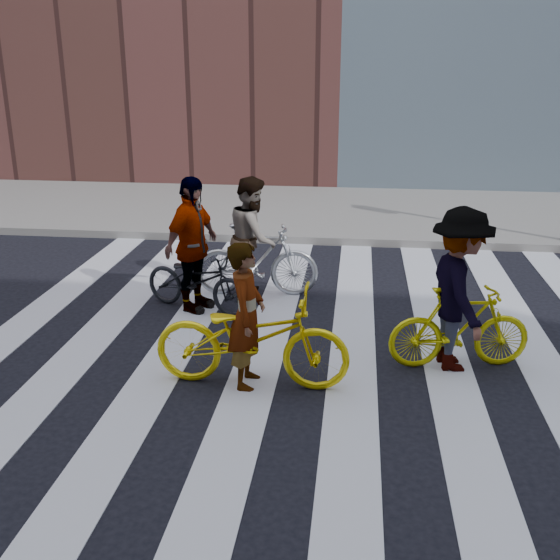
% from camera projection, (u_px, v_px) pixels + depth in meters
% --- Properties ---
extents(ground, '(100.00, 100.00, 0.00)m').
position_uv_depth(ground, '(306.00, 362.00, 7.72)').
color(ground, black).
rests_on(ground, ground).
extents(sidewalk_far, '(100.00, 5.00, 0.15)m').
position_uv_depth(sidewalk_far, '(333.00, 212.00, 14.73)').
color(sidewalk_far, gray).
rests_on(sidewalk_far, ground).
extents(zebra_crosswalk, '(8.25, 10.00, 0.01)m').
position_uv_depth(zebra_crosswalk, '(306.00, 362.00, 7.72)').
color(zebra_crosswalk, silver).
rests_on(zebra_crosswalk, ground).
extents(bike_yellow_left, '(2.13, 0.79, 1.11)m').
position_uv_depth(bike_yellow_left, '(252.00, 338.00, 7.03)').
color(bike_yellow_left, yellow).
rests_on(bike_yellow_left, ground).
extents(bike_silver_mid, '(1.87, 0.66, 1.10)m').
position_uv_depth(bike_silver_mid, '(257.00, 260.00, 9.71)').
color(bike_silver_mid, silver).
rests_on(bike_silver_mid, ground).
extents(bike_yellow_right, '(1.68, 0.73, 0.98)m').
position_uv_depth(bike_yellow_right, '(460.00, 328.00, 7.46)').
color(bike_yellow_right, '#CFCA0B').
rests_on(bike_yellow_right, ground).
extents(bike_dark_rear, '(1.78, 1.15, 0.88)m').
position_uv_depth(bike_dark_rear, '(197.00, 280.00, 9.17)').
color(bike_dark_rear, black).
rests_on(bike_dark_rear, ground).
extents(rider_left, '(0.40, 0.60, 1.62)m').
position_uv_depth(rider_left, '(247.00, 316.00, 6.95)').
color(rider_left, slate).
rests_on(rider_left, ground).
extents(rider_mid, '(0.74, 0.92, 1.79)m').
position_uv_depth(rider_mid, '(253.00, 237.00, 9.60)').
color(rider_mid, slate).
rests_on(rider_mid, ground).
extents(rider_right, '(0.90, 1.32, 1.89)m').
position_uv_depth(rider_right, '(459.00, 290.00, 7.32)').
color(rider_right, slate).
rests_on(rider_right, ground).
extents(rider_rear, '(0.83, 1.21, 1.90)m').
position_uv_depth(rider_rear, '(192.00, 245.00, 9.00)').
color(rider_rear, slate).
rests_on(rider_rear, ground).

